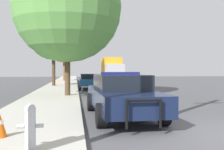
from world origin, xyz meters
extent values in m
cube|color=#BCB7AD|center=(-5.10, 0.00, 0.07)|extent=(3.00, 110.00, 0.13)
cube|color=#141E3D|center=(-2.25, 2.75, 0.64)|extent=(2.03, 5.29, 0.59)
cube|color=black|center=(-2.26, 3.01, 1.19)|extent=(1.69, 2.77, 0.50)
cylinder|color=black|center=(-1.29, 1.16, 0.35)|extent=(0.26, 0.70, 0.69)
cylinder|color=black|center=(-3.12, 1.10, 0.35)|extent=(0.26, 0.70, 0.69)
cylinder|color=black|center=(-1.39, 4.40, 0.35)|extent=(0.26, 0.70, 0.69)
cylinder|color=black|center=(-3.22, 4.35, 0.35)|extent=(0.26, 0.70, 0.69)
cylinder|color=black|center=(-1.75, 0.03, 0.55)|extent=(0.07, 0.07, 0.72)
cylinder|color=black|center=(-2.59, 0.00, 0.55)|extent=(0.07, 0.07, 0.72)
cylinder|color=black|center=(-2.17, 0.02, 0.87)|extent=(0.89, 0.10, 0.07)
cube|color=navy|center=(-2.26, 3.01, 1.48)|extent=(1.35, 0.24, 0.09)
cube|color=navy|center=(-1.31, 2.78, 0.67)|extent=(0.12, 3.77, 0.17)
cylinder|color=#B7BCC1|center=(-4.64, -1.21, 0.49)|extent=(0.20, 0.20, 0.72)
sphere|color=#B7BCC1|center=(-4.64, -1.21, 0.88)|extent=(0.21, 0.21, 0.21)
cylinder|color=#B7BCC1|center=(-4.82, -1.21, 0.56)|extent=(0.14, 0.08, 0.08)
cylinder|color=#B7BCC1|center=(-4.47, -1.21, 0.56)|extent=(0.14, 0.08, 0.08)
cylinder|color=#424247|center=(-4.59, 18.91, 2.97)|extent=(0.16, 0.16, 5.68)
cylinder|color=#424247|center=(-2.77, 18.91, 5.66)|extent=(3.65, 0.11, 0.11)
cube|color=black|center=(-0.94, 18.91, 5.21)|extent=(0.30, 0.24, 0.90)
sphere|color=red|center=(-0.94, 18.78, 5.51)|extent=(0.20, 0.20, 0.20)
sphere|color=orange|center=(-0.94, 18.78, 5.21)|extent=(0.20, 0.20, 0.20)
sphere|color=green|center=(-0.94, 18.78, 4.91)|extent=(0.20, 0.20, 0.20)
cube|color=navy|center=(-2.60, 16.19, 0.61)|extent=(1.86, 4.26, 0.53)
cube|color=black|center=(-2.60, 15.98, 1.07)|extent=(1.59, 2.22, 0.38)
cylinder|color=black|center=(-3.51, 17.50, 0.35)|extent=(0.24, 0.70, 0.70)
cylinder|color=black|center=(-1.71, 17.51, 0.35)|extent=(0.24, 0.70, 0.70)
cylinder|color=black|center=(-3.49, 14.86, 0.35)|extent=(0.24, 0.70, 0.70)
cylinder|color=black|center=(-1.70, 14.87, 0.35)|extent=(0.24, 0.70, 0.70)
cube|color=#B7B7BC|center=(1.56, 31.40, 1.42)|extent=(2.49, 1.99, 1.85)
cube|color=orange|center=(1.51, 34.88, 1.91)|extent=(2.54, 5.05, 2.82)
cylinder|color=black|center=(2.76, 31.61, 0.50)|extent=(0.29, 1.00, 1.00)
cylinder|color=black|center=(0.35, 31.58, 0.50)|extent=(0.29, 1.00, 1.00)
cylinder|color=black|center=(2.70, 35.84, 0.50)|extent=(0.29, 1.00, 1.00)
cylinder|color=black|center=(0.29, 35.81, 0.50)|extent=(0.29, 1.00, 1.00)
cylinder|color=#4C3823|center=(-5.77, 19.43, 1.81)|extent=(0.31, 0.31, 3.36)
sphere|color=#4C8E38|center=(-5.77, 19.43, 4.73)|extent=(4.51, 4.51, 4.51)
cylinder|color=#4C3823|center=(-4.25, 9.68, 1.77)|extent=(0.31, 0.31, 3.28)
sphere|color=#5B9947|center=(-4.25, 9.68, 5.11)|extent=(6.20, 6.20, 6.20)
cylinder|color=brown|center=(-5.26, 30.88, 1.91)|extent=(0.34, 0.34, 3.57)
sphere|color=#B77F28|center=(-5.26, 30.88, 5.17)|extent=(5.34, 5.34, 5.34)
camera|label=1|loc=(-3.80, -6.58, 1.62)|focal=45.00mm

